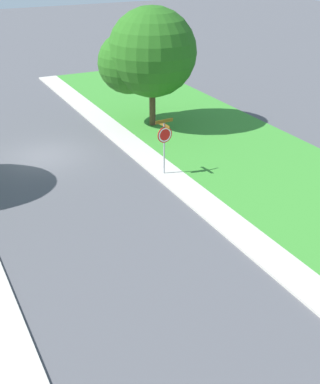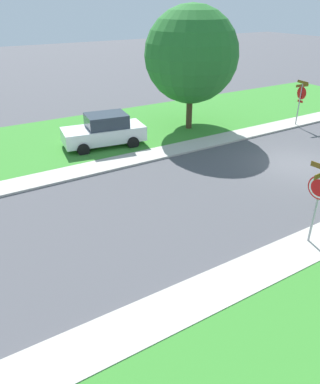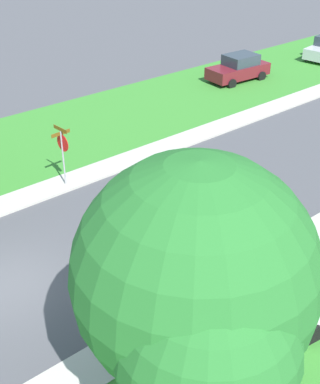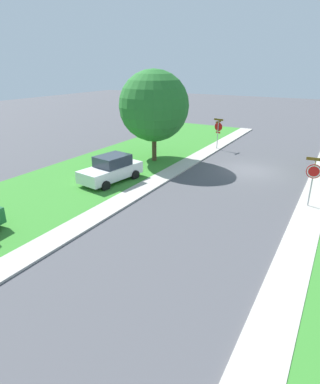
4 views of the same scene
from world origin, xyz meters
name	(u,v)px [view 2 (image 2 of 4)]	position (x,y,z in m)	size (l,w,h in m)	color
ground_plane	(298,165)	(0.00, 0.00, 0.00)	(120.00, 120.00, 0.00)	#4C4C51
sidewalk_east	(21,184)	(4.70, 12.00, 0.05)	(1.40, 56.00, 0.10)	#B7B2A8
lawn_east	(0,151)	(9.40, 12.00, 0.04)	(8.00, 56.00, 0.08)	#38842D
sidewalk_west	(113,337)	(-4.70, 12.00, 0.05)	(1.40, 56.00, 0.10)	#B7B2A8
stop_sign_near_corner	(301,96)	(4.31, -4.84, 1.88)	(0.91, 0.91, 2.77)	#9E9EA3
stop_sign_far_corner	(319,192)	(-4.52, 4.93, 1.89)	(0.92, 0.92, 2.77)	#9E9EA3
car_white_kerbside_mid	(104,131)	(7.21, 6.93, 0.87)	(2.50, 4.52, 1.76)	white
tree_corner_large	(191,57)	(7.59, 1.14, 4.14)	(5.71, 5.31, 6.97)	#4C3823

